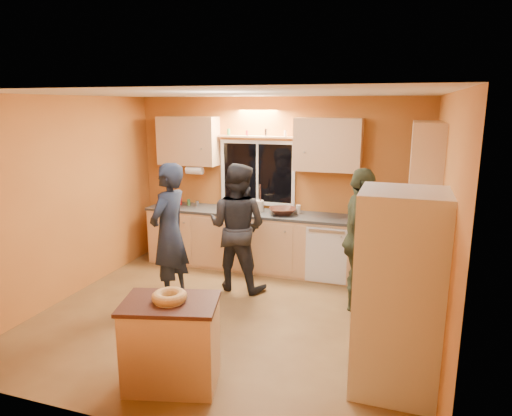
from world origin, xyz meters
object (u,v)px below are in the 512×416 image
at_px(person_center, 237,227).
at_px(island, 172,343).
at_px(person_left, 169,233).
at_px(refrigerator, 398,293).
at_px(person_right, 360,240).

bearing_deg(person_center, island, 101.25).
height_order(island, person_left, person_left).
bearing_deg(refrigerator, person_center, 141.42).
bearing_deg(person_center, refrigerator, 146.96).
distance_m(island, person_center, 2.34).
bearing_deg(refrigerator, person_right, 107.25).
bearing_deg(island, person_center, 81.02).
height_order(refrigerator, island, refrigerator).
height_order(person_left, person_center, person_left).
xyz_separation_m(island, person_right, (1.41, 2.16, 0.47)).
xyz_separation_m(refrigerator, person_right, (-0.49, 1.57, -0.02)).
bearing_deg(person_right, person_left, 100.08).
height_order(refrigerator, person_center, refrigerator).
xyz_separation_m(person_left, person_right, (2.32, 0.50, -0.01)).
bearing_deg(island, refrigerator, 2.68).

